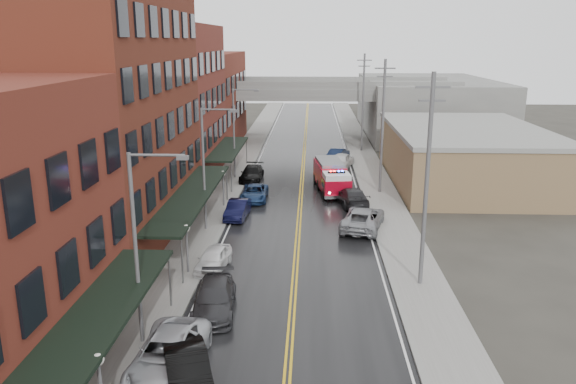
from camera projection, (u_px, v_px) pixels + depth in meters
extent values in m
cube|color=black|center=(300.00, 208.00, 46.87)|extent=(11.00, 160.00, 0.02)
cube|color=slate|center=(213.00, 206.00, 47.16)|extent=(3.00, 160.00, 0.15)
cube|color=slate|center=(388.00, 208.00, 46.56)|extent=(3.00, 160.00, 0.15)
cube|color=gray|center=(233.00, 206.00, 47.09)|extent=(0.30, 160.00, 0.15)
cube|color=gray|center=(368.00, 208.00, 46.63)|extent=(0.30, 160.00, 0.15)
cube|color=#602719|center=(104.00, 109.00, 38.31)|extent=(9.00, 20.00, 18.00)
cube|color=maroon|center=(169.00, 103.00, 55.58)|extent=(9.00, 15.00, 15.00)
cube|color=maroon|center=(203.00, 100.00, 72.84)|extent=(9.00, 20.00, 12.00)
cube|color=#906F4D|center=(465.00, 156.00, 55.21)|extent=(14.00, 22.00, 5.00)
cube|color=slate|center=(426.00, 106.00, 83.65)|extent=(18.00, 30.00, 8.00)
cube|color=black|center=(89.00, 328.00, 21.33)|extent=(2.60, 16.00, 0.18)
cylinder|color=slate|center=(170.00, 282.00, 29.00)|extent=(0.10, 0.10, 3.00)
cube|color=black|center=(192.00, 195.00, 39.65)|extent=(2.60, 18.00, 0.18)
cylinder|color=slate|center=(182.00, 261.00, 31.70)|extent=(0.10, 0.10, 3.00)
cylinder|color=slate|center=(227.00, 185.00, 48.29)|extent=(0.10, 0.10, 3.00)
cube|color=black|center=(228.00, 148.00, 56.52)|extent=(2.60, 13.00, 0.18)
cylinder|color=slate|center=(231.00, 177.00, 50.99)|extent=(0.10, 0.10, 3.00)
cylinder|color=slate|center=(247.00, 152.00, 62.75)|extent=(0.10, 0.10, 3.00)
sphere|color=silver|center=(98.00, 360.00, 19.38)|extent=(0.44, 0.44, 0.44)
cylinder|color=#59595B|center=(187.00, 252.00, 33.27)|extent=(0.14, 0.14, 2.80)
sphere|color=silver|center=(186.00, 228.00, 32.88)|extent=(0.44, 0.44, 0.44)
cylinder|color=#59595B|center=(223.00, 191.00, 46.77)|extent=(0.14, 0.14, 2.80)
sphere|color=silver|center=(223.00, 173.00, 46.38)|extent=(0.44, 0.44, 0.44)
cylinder|color=#59595B|center=(136.00, 253.00, 24.76)|extent=(0.18, 0.18, 9.00)
cylinder|color=#59595B|center=(157.00, 155.00, 23.56)|extent=(2.40, 0.12, 0.12)
cube|color=#59595B|center=(183.00, 158.00, 23.54)|extent=(0.50, 0.22, 0.18)
cylinder|color=#59595B|center=(204.00, 171.00, 40.19)|extent=(0.18, 0.18, 9.00)
cylinder|color=#59595B|center=(218.00, 109.00, 38.99)|extent=(2.40, 0.12, 0.12)
cube|color=#59595B|center=(234.00, 111.00, 38.97)|extent=(0.50, 0.22, 0.18)
cylinder|color=#59595B|center=(234.00, 135.00, 55.62)|extent=(0.18, 0.18, 9.00)
cylinder|color=#59595B|center=(245.00, 90.00, 54.41)|extent=(2.40, 0.12, 0.12)
cube|color=#59595B|center=(256.00, 91.00, 54.39)|extent=(0.50, 0.22, 0.18)
cylinder|color=#59595B|center=(427.00, 184.00, 30.55)|extent=(0.24, 0.24, 12.00)
cube|color=#59595B|center=(433.00, 87.00, 29.18)|extent=(1.80, 0.12, 0.12)
cube|color=#59595B|center=(432.00, 101.00, 29.37)|extent=(1.40, 0.12, 0.12)
cylinder|color=#59595B|center=(382.00, 128.00, 49.83)|extent=(0.24, 0.24, 12.00)
cube|color=#59595B|center=(385.00, 68.00, 48.46)|extent=(1.80, 0.12, 0.12)
cube|color=#59595B|center=(385.00, 77.00, 48.65)|extent=(1.40, 0.12, 0.12)
cylinder|color=#59595B|center=(363.00, 103.00, 69.11)|extent=(0.24, 0.24, 12.00)
cube|color=#59595B|center=(365.00, 60.00, 67.75)|extent=(1.80, 0.12, 0.12)
cube|color=#59595B|center=(364.00, 66.00, 67.93)|extent=(1.40, 0.12, 0.12)
cube|color=slate|center=(305.00, 92.00, 75.96)|extent=(40.00, 10.00, 1.50)
cube|color=slate|center=(226.00, 119.00, 77.39)|extent=(1.60, 8.00, 6.00)
cube|color=slate|center=(386.00, 120.00, 76.49)|extent=(1.60, 8.00, 6.00)
cube|color=#A7071C|center=(329.00, 173.00, 52.68)|extent=(3.02, 5.43, 1.97)
cube|color=#A7071C|center=(336.00, 186.00, 49.24)|extent=(2.65, 2.73, 1.41)
cube|color=silver|center=(336.00, 176.00, 49.00)|extent=(2.51, 2.53, 0.47)
cube|color=black|center=(336.00, 182.00, 49.35)|extent=(2.55, 1.81, 0.75)
cube|color=slate|center=(330.00, 162.00, 52.39)|extent=(2.74, 5.03, 0.28)
cube|color=black|center=(337.00, 172.00, 48.92)|extent=(1.52, 0.46, 0.13)
sphere|color=#FF0C0C|center=(331.00, 171.00, 48.85)|extent=(0.19, 0.19, 0.19)
sphere|color=#1933FF|center=(342.00, 171.00, 48.94)|extent=(0.19, 0.19, 0.19)
cylinder|color=black|center=(325.00, 194.00, 49.24)|extent=(0.97, 0.45, 0.94)
cylinder|color=black|center=(348.00, 194.00, 49.43)|extent=(0.97, 0.45, 0.94)
cylinder|color=black|center=(319.00, 185.00, 52.40)|extent=(0.97, 0.45, 0.94)
cylinder|color=black|center=(341.00, 184.00, 52.59)|extent=(0.97, 0.45, 0.94)
cylinder|color=black|center=(316.00, 179.00, 54.65)|extent=(0.97, 0.45, 0.94)
cylinder|color=black|center=(336.00, 179.00, 54.84)|extent=(0.97, 0.45, 0.94)
imported|color=black|center=(187.00, 371.00, 22.44)|extent=(3.21, 5.10, 1.59)
imported|color=#AEB0B6|center=(169.00, 355.00, 23.54)|extent=(2.88, 5.89, 1.61)
imported|color=#2A2A2D|center=(214.00, 298.00, 28.82)|extent=(2.49, 5.30, 1.49)
imported|color=white|center=(213.00, 259.00, 34.18)|extent=(2.07, 4.14, 1.35)
imported|color=black|center=(238.00, 209.00, 44.10)|extent=(1.78, 4.36, 1.41)
imported|color=navy|center=(254.00, 193.00, 48.96)|extent=(2.21, 4.77, 1.32)
imported|color=black|center=(252.00, 174.00, 55.76)|extent=(2.26, 5.12, 1.46)
imported|color=gray|center=(363.00, 218.00, 41.49)|extent=(4.02, 6.32, 1.62)
imported|color=black|center=(352.00, 196.00, 47.46)|extent=(2.95, 5.55, 1.53)
imported|color=white|center=(342.00, 160.00, 61.62)|extent=(3.28, 5.22, 1.65)
imported|color=black|center=(338.00, 154.00, 65.13)|extent=(2.94, 4.73, 1.47)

